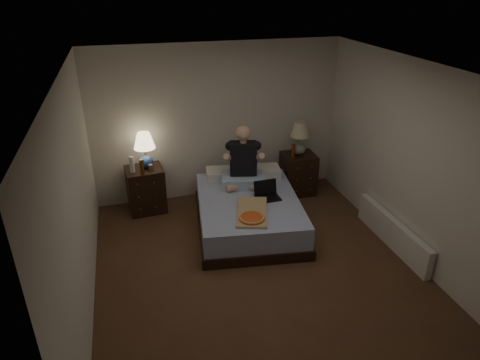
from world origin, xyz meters
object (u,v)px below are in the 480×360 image
object	(u,v)px
soda_can	(151,167)
person	(243,157)
beer_bottle_right	(293,151)
laptop	(268,191)
lamp_left	(145,150)
radiator	(392,233)
beer_bottle_left	(142,167)
bed	(248,213)
lamp_right	(300,138)
nightstand_right	(298,174)
nightstand_left	(146,189)
pizza_box	(252,218)
water_bottle	(132,164)

from	to	relation	value
soda_can	person	world-z (taller)	person
beer_bottle_right	laptop	distance (m)	1.13
lamp_left	soda_can	size ratio (longest dim) A/B	5.60
radiator	beer_bottle_left	bearing A→B (deg)	151.81
bed	lamp_right	bearing A→B (deg)	45.50
nightstand_right	laptop	size ratio (longest dim) A/B	2.04
nightstand_left	lamp_right	bearing A→B (deg)	-6.52
lamp_right	pizza_box	size ratio (longest dim) A/B	0.74
lamp_right	soda_can	xyz separation A→B (m)	(-2.42, -0.05, -0.21)
nightstand_right	lamp_right	size ratio (longest dim) A/B	1.24
nightstand_right	laptop	world-z (taller)	laptop
nightstand_right	lamp_right	xyz separation A→B (m)	(-0.01, 0.02, 0.63)
nightstand_left	laptop	xyz separation A→B (m)	(1.67, -1.00, 0.24)
nightstand_left	nightstand_right	size ratio (longest dim) A/B	1.03
lamp_left	person	bearing A→B (deg)	-19.80
beer_bottle_right	laptop	xyz separation A→B (m)	(-0.71, -0.85, -0.22)
nightstand_right	soda_can	size ratio (longest dim) A/B	6.93
pizza_box	radiator	size ratio (longest dim) A/B	0.47
nightstand_right	pizza_box	size ratio (longest dim) A/B	0.91
lamp_right	laptop	xyz separation A→B (m)	(-0.85, -0.95, -0.38)
lamp_left	lamp_right	world-z (taller)	lamp_left
bed	lamp_right	world-z (taller)	lamp_right
soda_can	laptop	distance (m)	1.82
bed	soda_can	bearing A→B (deg)	155.38
nightstand_right	beer_bottle_right	bearing A→B (deg)	-146.87
nightstand_right	beer_bottle_left	world-z (taller)	beer_bottle_left
person	laptop	world-z (taller)	person
soda_can	pizza_box	distance (m)	1.86
nightstand_right	person	bearing A→B (deg)	-157.50
nightstand_left	radiator	distance (m)	3.70
bed	person	world-z (taller)	person
nightstand_right	pizza_box	xyz separation A→B (m)	(-1.26, -1.47, 0.17)
beer_bottle_left	laptop	size ratio (longest dim) A/B	0.68
soda_can	person	size ratio (longest dim) A/B	0.11
lamp_left	beer_bottle_left	distance (m)	0.29
bed	nightstand_right	xyz separation A→B (m)	(1.12, 0.85, 0.11)
nightstand_left	lamp_right	size ratio (longest dim) A/B	1.27
beer_bottle_left	bed	bearing A→B (deg)	-27.00
person	beer_bottle_left	bearing A→B (deg)	-178.01
pizza_box	nightstand_right	bearing A→B (deg)	67.00
beer_bottle_left	beer_bottle_right	xyz separation A→B (m)	(2.40, 0.03, -0.02)
radiator	nightstand_left	bearing A→B (deg)	149.01
water_bottle	person	xyz separation A→B (m)	(1.61, -0.39, 0.10)
nightstand_right	radiator	world-z (taller)	nightstand_right
radiator	lamp_left	bearing A→B (deg)	148.15
lamp_left	beer_bottle_left	size ratio (longest dim) A/B	2.43
bed	beer_bottle_right	world-z (taller)	beer_bottle_right
lamp_left	beer_bottle_left	xyz separation A→B (m)	(-0.08, -0.23, -0.16)
beer_bottle_left	radiator	size ratio (longest dim) A/B	0.14
lamp_right	pizza_box	world-z (taller)	lamp_right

